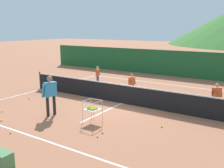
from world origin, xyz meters
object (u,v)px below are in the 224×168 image
(instructor, at_px, (50,92))
(tennis_ball_0, at_px, (162,127))
(tennis_net, at_px, (122,94))
(tennis_ball_2, at_px, (103,133))
(student_2, at_px, (216,94))
(tennis_ball_5, at_px, (29,98))
(ball_cart, at_px, (92,108))
(student_1, at_px, (132,82))
(tennis_ball_3, at_px, (55,94))
(tennis_ball_4, at_px, (97,136))
(tennis_ball_6, at_px, (36,128))
(tennis_ball_7, at_px, (2,120))
(student_0, at_px, (98,74))
(tennis_ball_1, at_px, (2,111))
(tennis_ball_8, at_px, (10,133))

(instructor, relative_size, tennis_ball_0, 25.38)
(tennis_net, height_order, tennis_ball_2, tennis_net)
(student_2, bearing_deg, tennis_ball_2, -118.55)
(student_2, distance_m, tennis_ball_2, 5.82)
(tennis_ball_5, bearing_deg, student_2, 22.18)
(ball_cart, height_order, tennis_ball_0, ball_cart)
(tennis_net, distance_m, student_1, 1.73)
(tennis_ball_3, distance_m, tennis_ball_4, 6.35)
(tennis_ball_6, bearing_deg, tennis_ball_0, 35.35)
(student_1, bearing_deg, tennis_ball_6, -95.21)
(ball_cart, bearing_deg, tennis_ball_7, -149.02)
(tennis_net, height_order, student_0, student_0)
(tennis_ball_1, bearing_deg, student_2, 35.23)
(instructor, xyz_separation_m, student_2, (5.75, 4.67, -0.29))
(student_2, bearing_deg, tennis_ball_5, -157.82)
(instructor, bearing_deg, student_1, 75.53)
(instructor, relative_size, tennis_ball_2, 25.38)
(tennis_ball_2, bearing_deg, tennis_ball_3, 150.90)
(ball_cart, bearing_deg, tennis_ball_2, -34.87)
(tennis_ball_5, bearing_deg, tennis_ball_7, -58.08)
(tennis_ball_4, bearing_deg, tennis_ball_2, 95.31)
(student_1, xyz_separation_m, student_2, (4.49, -0.19, 0.01))
(tennis_ball_8, bearing_deg, student_1, 81.83)
(tennis_net, distance_m, tennis_ball_2, 3.86)
(tennis_ball_1, bearing_deg, tennis_net, 47.20)
(tennis_ball_5, relative_size, tennis_ball_7, 1.00)
(student_2, relative_size, tennis_ball_4, 18.21)
(instructor, relative_size, tennis_ball_7, 25.38)
(tennis_ball_6, bearing_deg, instructor, 115.09)
(tennis_ball_6, bearing_deg, tennis_ball_8, -120.12)
(tennis_ball_0, distance_m, tennis_ball_7, 6.37)
(ball_cart, distance_m, tennis_ball_4, 1.54)
(tennis_net, bearing_deg, tennis_ball_2, -69.32)
(student_1, height_order, tennis_ball_5, student_1)
(student_0, height_order, tennis_ball_2, student_0)
(tennis_ball_1, distance_m, tennis_ball_3, 3.50)
(tennis_ball_6, bearing_deg, tennis_ball_5, 143.78)
(tennis_ball_4, relative_size, tennis_ball_5, 1.00)
(tennis_ball_4, bearing_deg, tennis_ball_6, -163.64)
(student_2, relative_size, tennis_ball_2, 18.21)
(tennis_net, xyz_separation_m, instructor, (-1.63, -3.18, 0.54))
(tennis_net, bearing_deg, tennis_ball_6, -101.64)
(tennis_ball_3, bearing_deg, student_2, 14.39)
(tennis_ball_5, height_order, tennis_ball_7, same)
(tennis_net, xyz_separation_m, tennis_ball_1, (-3.79, -4.10, -0.47))
(tennis_ball_4, bearing_deg, student_0, 126.18)
(tennis_net, xyz_separation_m, tennis_ball_2, (1.35, -3.59, -0.47))
(student_1, relative_size, tennis_ball_7, 17.90)
(tennis_ball_8, bearing_deg, tennis_ball_7, 157.21)
(student_0, relative_size, tennis_ball_7, 17.91)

